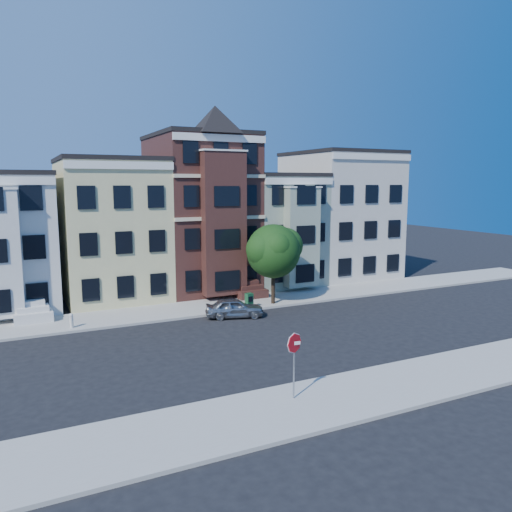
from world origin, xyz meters
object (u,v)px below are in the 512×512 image
newspaper_box (249,301)px  fire_hydrant (71,322)px  parked_car (234,308)px  stop_sign (294,362)px  street_tree (273,255)px

newspaper_box → fire_hydrant: (-11.29, 0.35, -0.16)m
parked_car → stop_sign: stop_sign is taller
street_tree → parked_car: size_ratio=1.87×
fire_hydrant → stop_sign: stop_sign is taller
newspaper_box → street_tree: bearing=2.4°
fire_hydrant → stop_sign: size_ratio=0.23×
street_tree → newspaper_box: size_ratio=6.82×
parked_car → fire_hydrant: 9.79m
street_tree → fire_hydrant: bearing=-179.6°
parked_car → street_tree: bearing=-48.7°
street_tree → parked_car: bearing=-155.2°
street_tree → parked_car: 5.03m
stop_sign → parked_car: bearing=79.6°
parked_car → newspaper_box: (1.63, 1.26, 0.03)m
street_tree → newspaper_box: bearing=-167.9°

